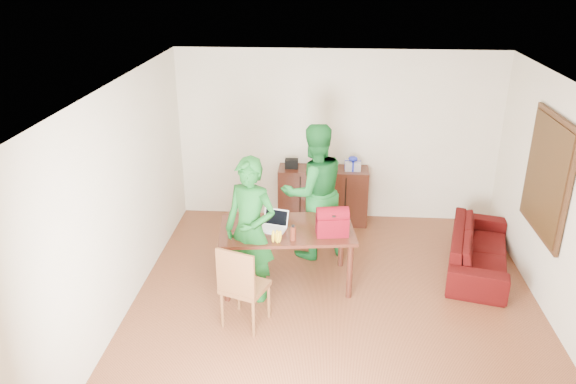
# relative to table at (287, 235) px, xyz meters

# --- Properties ---
(room) EXTENTS (5.20, 5.70, 2.90)m
(room) POSITION_rel_table_xyz_m (0.64, -0.50, 0.62)
(room) COLOR #472111
(room) RESTS_ON ground
(table) EXTENTS (1.78, 1.14, 0.79)m
(table) POSITION_rel_table_xyz_m (0.00, 0.00, 0.00)
(table) COLOR black
(table) RESTS_ON ground
(chair) EXTENTS (0.59, 0.58, 1.03)m
(chair) POSITION_rel_table_xyz_m (-0.41, -0.93, -0.39)
(chair) COLOR brown
(chair) RESTS_ON ground
(person_near) EXTENTS (0.78, 0.64, 1.83)m
(person_near) POSITION_rel_table_xyz_m (-0.41, -0.34, 0.23)
(person_near) COLOR #115019
(person_near) RESTS_ON ground
(person_far) EXTENTS (1.16, 1.05, 1.93)m
(person_far) POSITION_rel_table_xyz_m (0.31, 0.80, 0.28)
(person_far) COLOR #166626
(person_far) RESTS_ON ground
(laptop) EXTENTS (0.37, 0.30, 0.23)m
(laptop) POSITION_rel_table_xyz_m (-0.18, -0.08, 0.14)
(laptop) COLOR white
(laptop) RESTS_ON table
(bananas) EXTENTS (0.19, 0.15, 0.06)m
(bananas) POSITION_rel_table_xyz_m (-0.09, -0.39, 0.13)
(bananas) COLOR gold
(bananas) RESTS_ON table
(bottle) EXTENTS (0.08, 0.08, 0.20)m
(bottle) POSITION_rel_table_xyz_m (0.10, -0.31, 0.20)
(bottle) COLOR #582114
(bottle) RESTS_ON table
(red_bag) EXTENTS (0.42, 0.28, 0.29)m
(red_bag) POSITION_rel_table_xyz_m (0.57, -0.13, 0.24)
(red_bag) COLOR maroon
(red_bag) RESTS_ON table
(sofa) EXTENTS (1.18, 2.01, 0.55)m
(sofa) POSITION_rel_table_xyz_m (2.58, 0.58, -0.41)
(sofa) COLOR #400816
(sofa) RESTS_ON ground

